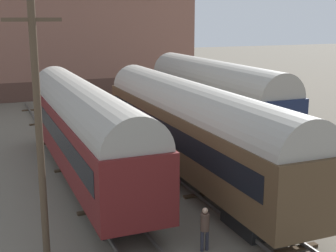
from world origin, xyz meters
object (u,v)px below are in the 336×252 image
at_px(train_car_maroon, 83,125).
at_px(person_worker, 205,225).
at_px(utility_pole, 39,125).
at_px(train_car_brown, 191,125).
at_px(train_car_navy, 214,95).
at_px(bench, 303,135).

relative_size(train_car_maroon, person_worker, 10.66).
xyz_separation_m(person_worker, utility_pole, (-5.29, 1.54, 3.77)).
bearing_deg(train_car_brown, utility_pole, -145.99).
distance_m(train_car_navy, train_car_brown, 8.49).
distance_m(train_car_brown, bench, 7.28).
bearing_deg(utility_pole, train_car_navy, 43.58).
bearing_deg(train_car_maroon, person_worker, -75.68).
bearing_deg(person_worker, utility_pole, 163.75).
xyz_separation_m(train_car_maroon, person_worker, (2.29, -8.97, -1.89)).
xyz_separation_m(train_car_brown, train_car_maroon, (-4.94, 2.07, -0.03)).
relative_size(train_car_brown, person_worker, 11.38).
bearing_deg(train_car_maroon, train_car_brown, -22.70).
height_order(train_car_maroon, utility_pole, utility_pole).
distance_m(bench, person_worker, 12.19).
height_order(bench, person_worker, bench).
bearing_deg(train_car_navy, bench, -71.38).
bearing_deg(person_worker, train_car_navy, 61.19).
height_order(train_car_navy, person_worker, train_car_navy).
bearing_deg(bench, train_car_maroon, 171.74).
relative_size(train_car_brown, bench, 13.33).
height_order(bench, utility_pole, utility_pole).
relative_size(train_car_navy, train_car_maroon, 0.90).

